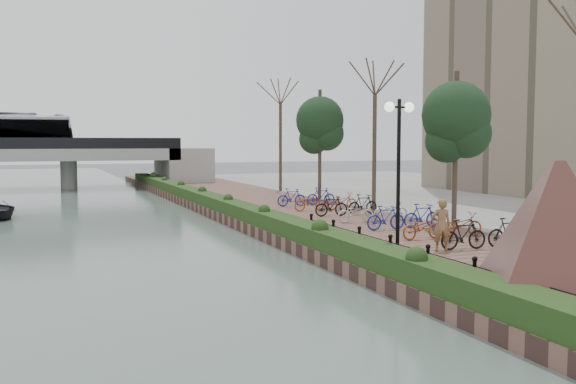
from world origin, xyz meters
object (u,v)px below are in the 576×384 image
granite_monument (557,229)px  lamppost (399,143)px  pedestrian (441,225)px  motorcycle (540,261)px

granite_monument → lamppost: size_ratio=1.09×
pedestrian → motorcycle: bearing=104.2°
granite_monument → motorcycle: bearing=58.3°
granite_monument → lamppost: bearing=93.2°
pedestrian → granite_monument: bearing=97.3°
motorcycle → pedestrian: pedestrian is taller
motorcycle → pedestrian: 4.88m
granite_monument → pedestrian: size_ratio=3.10×
lamppost → pedestrian: 3.14m
motorcycle → pedestrian: bearing=67.6°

